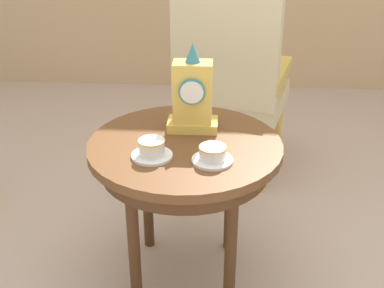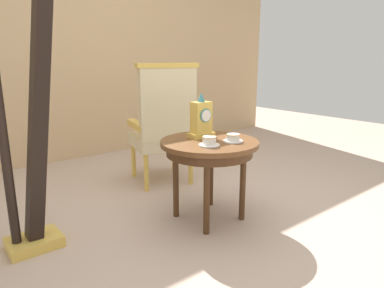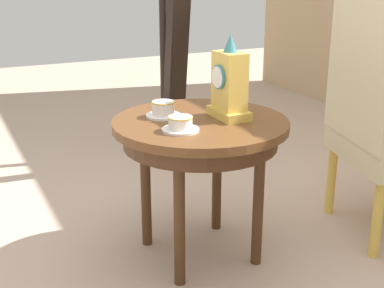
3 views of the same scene
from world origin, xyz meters
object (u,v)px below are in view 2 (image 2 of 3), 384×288
Objects in this scene: armchair at (164,123)px; harp at (28,140)px; mantel_clock at (201,120)px; teacup_left at (209,142)px; teacup_right at (233,138)px; side_table at (209,150)px.

harp reaches higher than armchair.
mantel_clock is at bearing -12.90° from harp.
harp is (-1.01, 0.49, 0.07)m from teacup_left.
teacup_right is 0.96m from armchair.
side_table is 0.20m from teacup_right.
side_table is 4.98× the size of teacup_left.
armchair is at bearing 78.22° from mantel_clock.
side_table is at bearing -101.56° from armchair.
side_table is 2.12× the size of mantel_clock.
teacup_left is (-0.11, -0.12, 0.10)m from side_table.
side_table is 0.62× the size of armchair.
mantel_clock is at bearing 107.96° from teacup_right.
teacup_right is 0.42× the size of mantel_clock.
side_table is 0.19m from teacup_left.
teacup_left is 0.08× the size of harp.
armchair is 1.37m from harp.
teacup_left is at bearing 174.71° from teacup_right.
teacup_left is 0.29m from mantel_clock.
teacup_left is 0.13× the size of armchair.
armchair is at bearing 73.77° from teacup_left.
harp is at bearing 157.20° from teacup_right.
mantel_clock reaches higher than teacup_right.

